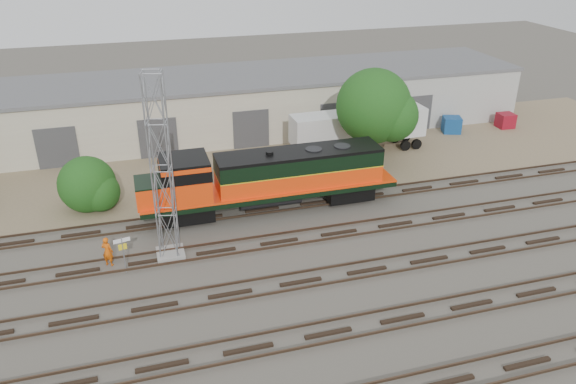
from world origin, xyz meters
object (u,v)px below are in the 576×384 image
object	(u,v)px
worker	(107,251)
semi_trailer	(362,126)
locomotive	(265,178)
signal_tower	(162,173)

from	to	relation	value
worker	semi_trailer	distance (m)	24.61
worker	locomotive	bearing A→B (deg)	-130.12
locomotive	worker	bearing A→B (deg)	-158.65
worker	semi_trailer	size ratio (longest dim) A/B	0.16
signal_tower	semi_trailer	distance (m)	21.72
locomotive	semi_trailer	world-z (taller)	locomotive
semi_trailer	locomotive	bearing A→B (deg)	-143.18
signal_tower	semi_trailer	world-z (taller)	signal_tower
signal_tower	worker	bearing A→B (deg)	-177.41
worker	semi_trailer	xyz separation A→B (m)	(21.17, 12.49, 1.37)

